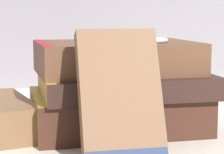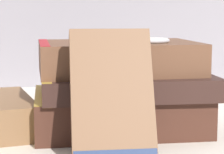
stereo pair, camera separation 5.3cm
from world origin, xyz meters
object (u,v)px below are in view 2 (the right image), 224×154
Objects in this scene: book_flat_middle at (122,84)px; book_flat_top at (114,57)px; reading_glasses at (74,106)px; book_leaning_front at (112,99)px; book_flat_bottom at (114,111)px; pocket_watch at (151,40)px.

book_flat_middle is 0.04m from book_flat_top.
book_leaning_front is at bearing -78.08° from reading_glasses.
book_flat_middle is 1.58× the size of book_leaning_front.
reading_glasses is at bearing 96.26° from book_leaning_front.
book_flat_middle is at bearing 76.61° from book_leaning_front.
reading_glasses is (-0.03, 0.28, -0.07)m from book_leaning_front.
reading_glasses is (-0.06, 0.16, -0.06)m from book_flat_middle.
book_flat_top is (-0.00, -0.00, 0.07)m from book_flat_bottom.
book_leaning_front is (-0.03, -0.12, 0.00)m from book_flat_middle.
reading_glasses is at bearing 109.79° from book_flat_middle.
reading_glasses is at bearing 105.15° from book_flat_top.
pocket_watch is (0.05, -0.02, 0.10)m from book_flat_bottom.
pocket_watch is at bearing -18.38° from book_flat_middle.
book_flat_top is 0.19m from reading_glasses.
book_flat_top is at bearing 158.13° from pocket_watch.
pocket_watch is 0.55× the size of reading_glasses.
book_flat_top reaches higher than book_flat_bottom.
pocket_watch is at bearing -24.67° from book_flat_top.
book_flat_bottom is 0.04m from book_flat_middle.
book_flat_bottom is at bearing 133.74° from book_flat_middle.
book_flat_middle is 4.31× the size of pocket_watch.
book_flat_bottom reaches higher than reading_glasses.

